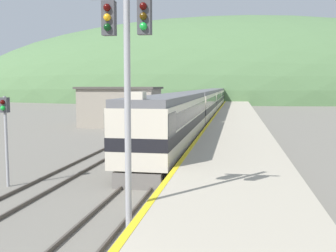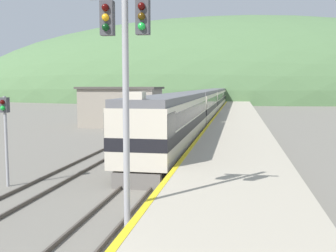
% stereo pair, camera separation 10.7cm
% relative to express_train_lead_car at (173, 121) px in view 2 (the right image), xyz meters
% --- Properties ---
extents(track_main, '(1.52, 180.00, 0.16)m').
position_rel_express_train_lead_car_xyz_m(track_main, '(0.00, 48.76, -2.20)').
color(track_main, '#4C443D').
rests_on(track_main, ground).
extents(track_siding, '(1.52, 180.00, 0.16)m').
position_rel_express_train_lead_car_xyz_m(track_siding, '(-4.51, 48.76, -2.20)').
color(track_siding, '#4C443D').
rests_on(track_siding, ground).
extents(platform, '(5.51, 140.00, 1.07)m').
position_rel_express_train_lead_car_xyz_m(platform, '(4.45, 28.76, -1.75)').
color(platform, '#B2A893').
rests_on(platform, ground).
extents(distant_hills, '(195.86, 88.14, 55.53)m').
position_rel_express_train_lead_car_xyz_m(distant_hills, '(0.00, 111.32, -2.28)').
color(distant_hills, '#517547').
rests_on(distant_hills, ground).
extents(station_shed, '(9.21, 6.17, 4.66)m').
position_rel_express_train_lead_car_xyz_m(station_shed, '(-9.04, 17.21, 0.07)').
color(station_shed, gray).
rests_on(station_shed, ground).
extents(express_train_lead_car, '(3.01, 21.08, 4.53)m').
position_rel_express_train_lead_car_xyz_m(express_train_lead_car, '(0.00, 0.00, 0.00)').
color(express_train_lead_car, black).
rests_on(express_train_lead_car, ground).
extents(carriage_second, '(3.00, 19.95, 4.17)m').
position_rel_express_train_lead_car_xyz_m(carriage_second, '(0.00, 21.63, -0.01)').
color(carriage_second, black).
rests_on(carriage_second, ground).
extents(carriage_third, '(3.00, 19.95, 4.17)m').
position_rel_express_train_lead_car_xyz_m(carriage_third, '(0.00, 42.46, -0.01)').
color(carriage_third, black).
rests_on(carriage_third, ground).
extents(carriage_fourth, '(3.00, 19.95, 4.17)m').
position_rel_express_train_lead_car_xyz_m(carriage_fourth, '(0.00, 63.30, -0.01)').
color(carriage_fourth, black).
rests_on(carriage_fourth, ground).
extents(siding_train, '(2.90, 46.21, 3.63)m').
position_rel_express_train_lead_car_xyz_m(siding_train, '(-4.51, 31.38, -0.40)').
color(siding_train, black).
rests_on(siding_train, ground).
extents(signal_mast_main, '(2.20, 0.42, 8.33)m').
position_rel_express_train_lead_car_xyz_m(signal_mast_main, '(1.23, -15.94, 3.19)').
color(signal_mast_main, '#9E9EA3').
rests_on(signal_mast_main, ground).
extents(signal_post_siding, '(0.36, 0.42, 4.31)m').
position_rel_express_train_lead_car_xyz_m(signal_post_siding, '(-6.20, -10.74, 0.79)').
color(signal_post_siding, '#9E9EA3').
rests_on(signal_post_siding, ground).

